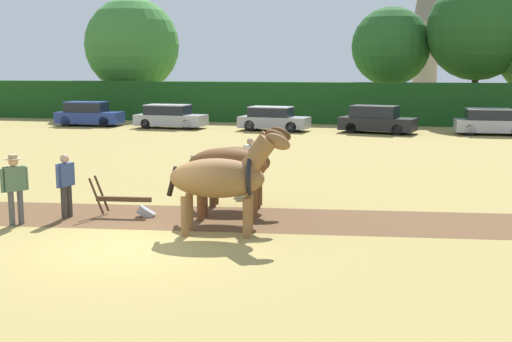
{
  "coord_description": "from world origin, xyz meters",
  "views": [
    {
      "loc": [
        5.9,
        -12.37,
        3.83
      ],
      "look_at": [
        1.87,
        3.98,
        1.1
      ],
      "focal_mm": 45.0,
      "sensor_mm": 36.0,
      "label": 1
    }
  ],
  "objects": [
    {
      "name": "parked_car_far_left",
      "position": [
        -14.92,
        26.02,
        0.76
      ],
      "size": [
        4.37,
        2.0,
        1.59
      ],
      "rotation": [
        0.0,
        0.0,
        0.07
      ],
      "color": "navy",
      "rests_on": "ground"
    },
    {
      "name": "hedgerow",
      "position": [
        0.0,
        31.63,
        1.41
      ],
      "size": [
        60.18,
        1.54,
        2.81
      ],
      "primitive_type": "cube",
      "color": "#194719",
      "rests_on": "ground"
    },
    {
      "name": "draft_horse_lead_right",
      "position": [
        1.48,
        2.99,
        1.38
      ],
      "size": [
        2.67,
        1.21,
        2.39
      ],
      "rotation": [
        0.0,
        0.0,
        0.13
      ],
      "color": "brown",
      "rests_on": "ground"
    },
    {
      "name": "parked_car_center_left",
      "position": [
        -2.41,
        25.73,
        0.71
      ],
      "size": [
        4.36,
        2.13,
        1.47
      ],
      "rotation": [
        0.0,
        0.0,
        -0.1
      ],
      "color": "#9E9EA8",
      "rests_on": "ground"
    },
    {
      "name": "farmer_at_plow",
      "position": [
        -2.68,
        2.1,
        0.96
      ],
      "size": [
        0.28,
        0.66,
        1.65
      ],
      "rotation": [
        0.0,
        0.0,
        -0.17
      ],
      "color": "#38332D",
      "rests_on": "ground"
    },
    {
      "name": "plowed_furrow_strip",
      "position": [
        -3.89,
        2.27,
        0.0
      ],
      "size": [
        35.46,
        7.39,
        0.01
      ],
      "primitive_type": "cube",
      "rotation": [
        0.0,
        0.0,
        0.13
      ],
      "color": "brown",
      "rests_on": "ground"
    },
    {
      "name": "parked_car_left",
      "position": [
        -9.12,
        25.77,
        0.72
      ],
      "size": [
        4.5,
        1.92,
        1.5
      ],
      "rotation": [
        0.0,
        0.0,
        -0.03
      ],
      "color": "#A8A8B2",
      "rests_on": "ground"
    },
    {
      "name": "farmer_onlooker_left",
      "position": [
        -3.48,
        1.12,
        1.03
      ],
      "size": [
        0.45,
        0.57,
        1.74
      ],
      "rotation": [
        0.0,
        0.0,
        -0.62
      ],
      "color": "#4C4C4C",
      "rests_on": "ground"
    },
    {
      "name": "parked_car_center_right",
      "position": [
        10.17,
        26.35,
        0.72
      ],
      "size": [
        4.09,
        1.91,
        1.51
      ],
      "rotation": [
        0.0,
        0.0,
        0.05
      ],
      "color": "#A8A8B2",
      "rests_on": "ground"
    },
    {
      "name": "plow",
      "position": [
        -1.2,
        2.63,
        0.32
      ],
      "size": [
        1.71,
        0.55,
        1.13
      ],
      "rotation": [
        0.0,
        0.0,
        0.13
      ],
      "color": "#4C331E",
      "rests_on": "ground"
    },
    {
      "name": "draft_horse_lead_left",
      "position": [
        1.7,
        1.46,
        1.34
      ],
      "size": [
        2.92,
        1.24,
        2.46
      ],
      "rotation": [
        0.0,
        0.0,
        0.13
      ],
      "color": "brown",
      "rests_on": "ground"
    },
    {
      "name": "draft_horse_trail_left",
      "position": [
        1.29,
        4.53,
        1.25
      ],
      "size": [
        2.64,
        1.13,
        2.31
      ],
      "rotation": [
        0.0,
        0.0,
        0.13
      ],
      "color": "#513319",
      "rests_on": "ground"
    },
    {
      "name": "tree_center_left",
      "position": [
        9.93,
        34.75,
        6.35
      ],
      "size": [
        6.9,
        6.9,
        9.81
      ],
      "color": "#4C3823",
      "rests_on": "ground"
    },
    {
      "name": "tree_far_left",
      "position": [
        -15.87,
        35.2,
        5.54
      ],
      "size": [
        7.38,
        7.38,
        9.23
      ],
      "color": "brown",
      "rests_on": "ground"
    },
    {
      "name": "parked_car_center",
      "position": [
        3.79,
        25.84,
        0.76
      ],
      "size": [
        4.64,
        2.65,
        1.6
      ],
      "rotation": [
        0.0,
        0.0,
        -0.21
      ],
      "color": "black",
      "rests_on": "ground"
    },
    {
      "name": "tree_left",
      "position": [
        4.08,
        35.94,
        5.3
      ],
      "size": [
        5.68,
        5.68,
        8.16
      ],
      "color": "#423323",
      "rests_on": "ground"
    },
    {
      "name": "church_spire",
      "position": [
        6.93,
        65.43,
        10.43
      ],
      "size": [
        3.07,
        3.07,
        19.94
      ],
      "color": "gray",
      "rests_on": "ground"
    },
    {
      "name": "farmer_beside_team",
      "position": [
        1.04,
        6.65,
        0.98
      ],
      "size": [
        0.53,
        0.48,
        1.68
      ],
      "rotation": [
        0.0,
        0.0,
        0.86
      ],
      "color": "#38332D",
      "rests_on": "ground"
    },
    {
      "name": "ground_plane",
      "position": [
        0.0,
        0.0,
        0.0
      ],
      "size": [
        240.0,
        240.0,
        0.0
      ],
      "primitive_type": "plane",
      "color": "#998447"
    }
  ]
}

